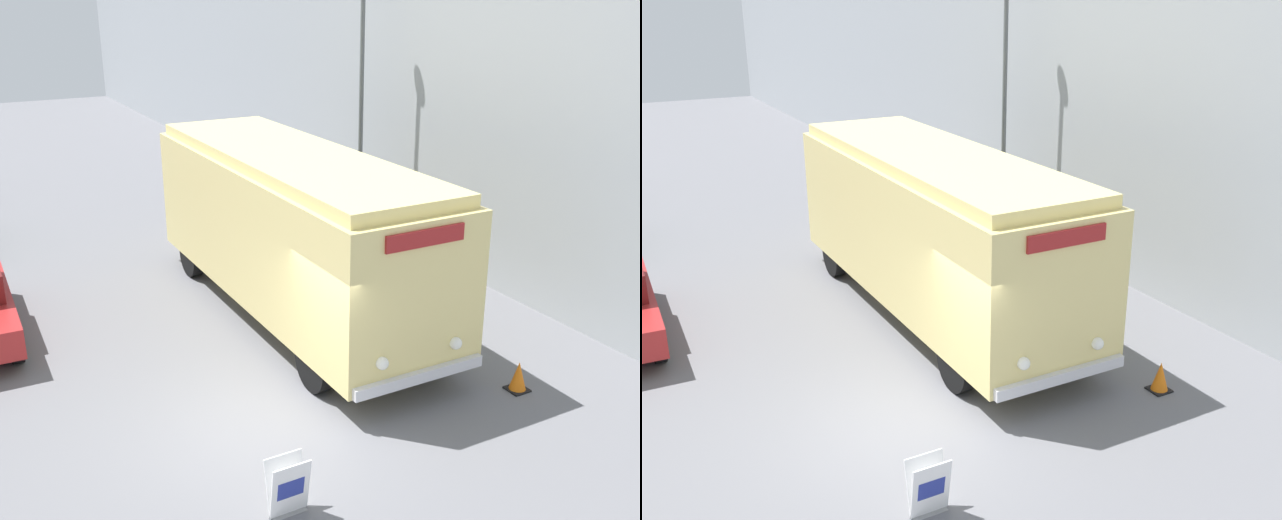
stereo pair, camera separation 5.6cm
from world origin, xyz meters
TOP-DOWN VIEW (x-y plane):
  - ground_plane at (0.00, 0.00)m, footprint 80.00×80.00m
  - building_wall_right at (7.28, 10.00)m, footprint 0.30×60.00m
  - vintage_bus at (2.40, 3.87)m, footprint 2.69×9.30m
  - sign_board at (-0.68, -2.04)m, footprint 0.56×0.32m
  - streetlamp at (6.09, 7.16)m, footprint 0.36×0.36m
  - traffic_cone at (4.34, -1.06)m, footprint 0.36×0.36m

SIDE VIEW (x-z plane):
  - ground_plane at x=0.00m, z-range 0.00..0.00m
  - traffic_cone at x=4.34m, z-range -0.01..0.55m
  - sign_board at x=-0.68m, z-range -0.01..0.83m
  - vintage_bus at x=2.40m, z-range 0.22..3.77m
  - building_wall_right at x=7.28m, z-range 0.00..8.11m
  - streetlamp at x=6.09m, z-range 1.00..8.31m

